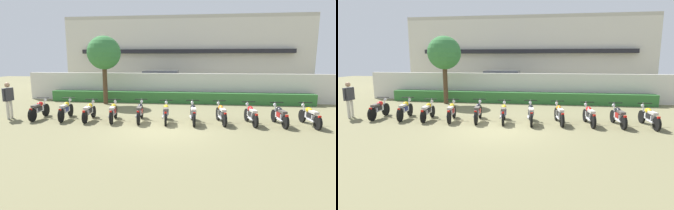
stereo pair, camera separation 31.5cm
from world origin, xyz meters
The scene contains 18 objects.
ground centered at (0.00, 0.00, 0.00)m, with size 60.00×60.00×0.00m, color olive.
building centered at (0.00, 16.75, 3.31)m, with size 22.18×6.50×6.61m.
compound_wall centered at (0.00, 7.37, 0.94)m, with size 21.07×0.30×1.88m, color silver.
hedge_row centered at (0.00, 6.67, 0.35)m, with size 16.86×0.70×0.70m, color #337033.
parked_car centered at (-1.51, 10.57, 0.94)m, with size 4.50×2.07×1.89m.
tree_near_inspector centered at (-4.50, 5.76, 3.16)m, with size 2.06×2.06×4.23m.
motorcycle_in_row_0 centered at (-6.15, 1.24, 0.45)m, with size 0.60×1.85×0.97m.
motorcycle_in_row_1 centered at (-4.84, 1.32, 0.45)m, with size 0.60×1.92×0.97m.
motorcycle_in_row_2 centered at (-3.65, 1.22, 0.44)m, with size 0.60×1.80×0.94m.
motorcycle_in_row_3 centered at (-2.48, 1.21, 0.45)m, with size 0.60×1.79×0.95m.
motorcycle_in_row_4 centered at (-1.25, 1.30, 0.45)m, with size 0.60×1.94×0.97m.
motorcycle_in_row_5 centered at (-0.06, 1.28, 0.44)m, with size 0.60×1.85×0.95m.
motorcycle_in_row_6 centered at (1.16, 1.26, 0.46)m, with size 0.60×1.91×0.98m.
motorcycle_in_row_7 centered at (2.40, 1.39, 0.45)m, with size 0.60×1.85×0.96m.
motorcycle_in_row_8 centered at (3.68, 1.35, 0.44)m, with size 0.60×1.78×0.95m.
motorcycle_in_row_9 centered at (4.88, 1.33, 0.44)m, with size 0.60×1.80×0.94m.
motorcycle_in_row_10 centered at (6.12, 1.37, 0.44)m, with size 0.60×1.91×0.95m.
inspector_person centered at (-7.58, 1.12, 1.04)m, with size 0.23×0.69×1.74m.
Camera 2 is at (1.79, -10.31, 2.84)m, focal length 28.48 mm.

